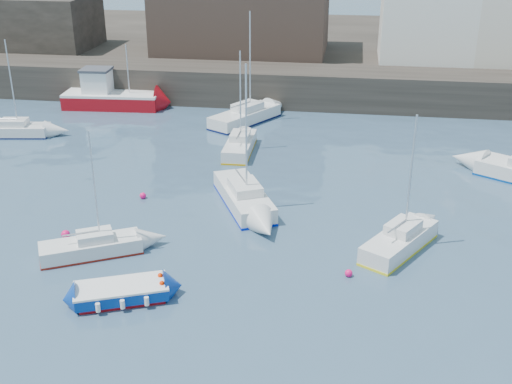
# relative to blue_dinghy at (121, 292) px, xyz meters

# --- Properties ---
(water) EXTENTS (220.00, 220.00, 0.00)m
(water) POSITION_rel_blue_dinghy_xyz_m (4.43, -3.12, -0.41)
(water) COLOR #2D4760
(water) RESTS_ON ground
(quay_wall) EXTENTS (90.00, 5.00, 3.00)m
(quay_wall) POSITION_rel_blue_dinghy_xyz_m (4.43, 31.88, 1.09)
(quay_wall) COLOR #28231E
(quay_wall) RESTS_ON ground
(land_strip) EXTENTS (90.00, 32.00, 2.80)m
(land_strip) POSITION_rel_blue_dinghy_xyz_m (4.43, 49.88, 0.99)
(land_strip) COLOR #28231E
(land_strip) RESTS_ON ground
(bldg_east_d) EXTENTS (11.14, 11.14, 8.95)m
(bldg_east_d) POSITION_rel_blue_dinghy_xyz_m (15.43, 38.38, 6.95)
(bldg_east_d) COLOR white
(bldg_east_d) RESTS_ON land_strip
(warehouse) EXTENTS (16.40, 10.40, 7.60)m
(warehouse) POSITION_rel_blue_dinghy_xyz_m (-1.57, 39.88, 6.20)
(warehouse) COLOR #3D2D26
(warehouse) RESTS_ON land_strip
(bldg_west) EXTENTS (14.00, 8.00, 5.00)m
(bldg_west) POSITION_rel_blue_dinghy_xyz_m (-23.57, 38.88, 4.89)
(bldg_west) COLOR #353028
(bldg_west) RESTS_ON land_strip
(blue_dinghy) EXTENTS (4.25, 3.03, 0.74)m
(blue_dinghy) POSITION_rel_blue_dinghy_xyz_m (0.00, 0.00, 0.00)
(blue_dinghy) COLOR #9C0A12
(blue_dinghy) RESTS_ON ground
(fishing_boat) EXTENTS (8.18, 3.51, 5.30)m
(fishing_boat) POSITION_rel_blue_dinghy_xyz_m (-11.06, 28.36, 0.61)
(fishing_boat) COLOR #9C0A12
(fishing_boat) RESTS_ON ground
(sailboat_a) EXTENTS (4.94, 3.61, 6.22)m
(sailboat_a) POSITION_rel_blue_dinghy_xyz_m (-2.76, 3.58, 0.02)
(sailboat_a) COLOR silver
(sailboat_a) RESTS_ON ground
(sailboat_b) EXTENTS (4.53, 6.58, 8.14)m
(sailboat_b) POSITION_rel_blue_dinghy_xyz_m (3.51, 10.39, 0.12)
(sailboat_b) COLOR silver
(sailboat_b) RESTS_ON ground
(sailboat_c) EXTENTS (4.06, 5.25, 6.77)m
(sailboat_c) POSITION_rel_blue_dinghy_xyz_m (11.90, 6.27, 0.10)
(sailboat_c) COLOR silver
(sailboat_c) RESTS_ON ground
(sailboat_e) EXTENTS (5.70, 2.54, 7.08)m
(sailboat_e) POSITION_rel_blue_dinghy_xyz_m (-15.50, 19.92, 0.05)
(sailboat_e) COLOR silver
(sailboat_e) RESTS_ON ground
(sailboat_f) EXTENTS (1.78, 5.30, 6.86)m
(sailboat_f) POSITION_rel_blue_dinghy_xyz_m (1.77, 19.01, 0.07)
(sailboat_f) COLOR silver
(sailboat_f) RESTS_ON ground
(sailboat_h) EXTENTS (5.17, 6.75, 8.48)m
(sailboat_h) POSITION_rel_blue_dinghy_xyz_m (1.03, 25.72, 0.14)
(sailboat_h) COLOR silver
(sailboat_h) RESTS_ON ground
(buoy_near) EXTENTS (0.44, 0.44, 0.44)m
(buoy_near) POSITION_rel_blue_dinghy_xyz_m (-4.76, 5.07, -0.41)
(buoy_near) COLOR #FF1068
(buoy_near) RESTS_ON ground
(buoy_mid) EXTENTS (0.35, 0.35, 0.35)m
(buoy_mid) POSITION_rel_blue_dinghy_xyz_m (9.51, 3.43, -0.41)
(buoy_mid) COLOR #FF1068
(buoy_mid) RESTS_ON ground
(buoy_far) EXTENTS (0.37, 0.37, 0.37)m
(buoy_far) POSITION_rel_blue_dinghy_xyz_m (-2.41, 10.40, -0.41)
(buoy_far) COLOR #FF1068
(buoy_far) RESTS_ON ground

